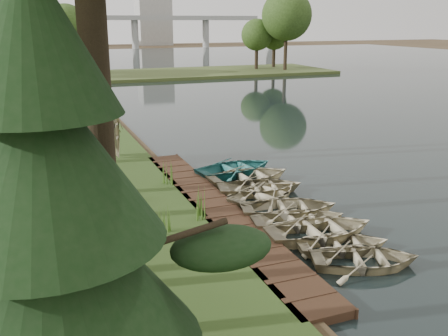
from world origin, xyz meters
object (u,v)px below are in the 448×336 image
object	(u,v)px
rowboat_2	(321,227)
pine_tree	(49,207)
stored_rowboat	(117,152)
rowboat_0	(366,257)
rowboat_1	(344,242)
boardwalk	(216,210)

from	to	relation	value
rowboat_2	pine_tree	size ratio (longest dim) A/B	0.50
stored_rowboat	pine_tree	bearing A→B (deg)	-173.74
rowboat_0	stored_rowboat	bearing A→B (deg)	38.59
rowboat_1	rowboat_2	xyz separation A→B (m)	(-0.14, 1.14, 0.09)
rowboat_2	stored_rowboat	distance (m)	12.90
rowboat_0	stored_rowboat	xyz separation A→B (m)	(-4.94, 14.25, 0.23)
rowboat_0	rowboat_1	world-z (taller)	rowboat_0
rowboat_1	stored_rowboat	size ratio (longest dim) A/B	1.00
rowboat_2	pine_tree	world-z (taller)	pine_tree
rowboat_1	rowboat_2	distance (m)	1.15
rowboat_2	stored_rowboat	xyz separation A→B (m)	(-4.81, 11.97, 0.16)
boardwalk	stored_rowboat	distance (m)	8.76
boardwalk	rowboat_2	distance (m)	4.33
rowboat_1	rowboat_2	bearing A→B (deg)	20.41
rowboat_2	stored_rowboat	bearing A→B (deg)	25.42
boardwalk	rowboat_2	bearing A→B (deg)	-54.70
rowboat_0	pine_tree	world-z (taller)	pine_tree
boardwalk	rowboat_0	distance (m)	6.38
rowboat_2	pine_tree	bearing A→B (deg)	133.06
rowboat_0	rowboat_1	size ratio (longest dim) A/B	1.08
rowboat_0	rowboat_2	bearing A→B (deg)	22.86
boardwalk	rowboat_1	bearing A→B (deg)	-60.47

